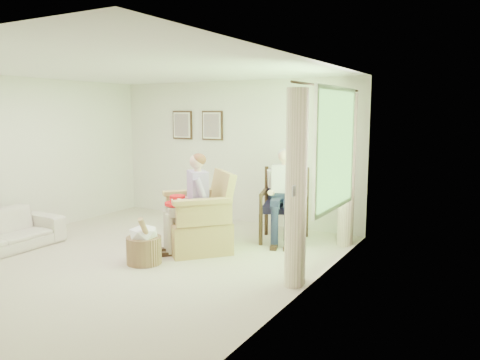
# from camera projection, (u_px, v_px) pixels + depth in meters

# --- Properties ---
(floor) EXTENTS (5.50, 5.50, 0.00)m
(floor) POSITION_uv_depth(u_px,v_px,m) (134.00, 259.00, 6.52)
(floor) COLOR #C2B29C
(floor) RESTS_ON ground
(back_wall) EXTENTS (5.00, 0.04, 2.60)m
(back_wall) POSITION_uv_depth(u_px,v_px,m) (234.00, 152.00, 8.69)
(back_wall) COLOR silver
(back_wall) RESTS_ON ground
(left_wall) EXTENTS (0.04, 5.50, 2.60)m
(left_wall) POSITION_uv_depth(u_px,v_px,m) (14.00, 158.00, 7.56)
(left_wall) COLOR silver
(left_wall) RESTS_ON ground
(right_wall) EXTENTS (0.04, 5.50, 2.60)m
(right_wall) POSITION_uv_depth(u_px,v_px,m) (303.00, 179.00, 5.10)
(right_wall) COLOR silver
(right_wall) RESTS_ON ground
(ceiling) EXTENTS (5.00, 5.50, 0.02)m
(ceiling) POSITION_uv_depth(u_px,v_px,m) (127.00, 68.00, 6.14)
(ceiling) COLOR white
(ceiling) RESTS_ON back_wall
(window) EXTENTS (0.13, 2.50, 1.63)m
(window) POSITION_uv_depth(u_px,v_px,m) (336.00, 146.00, 6.11)
(window) COLOR #2D6B23
(window) RESTS_ON right_wall
(curtain_left) EXTENTS (0.34, 0.34, 2.30)m
(curtain_left) POSITION_uv_depth(u_px,v_px,m) (296.00, 189.00, 5.39)
(curtain_left) COLOR #F2E2BD
(curtain_left) RESTS_ON ground
(curtain_right) EXTENTS (0.34, 0.34, 2.30)m
(curtain_right) POSITION_uv_depth(u_px,v_px,m) (347.00, 171.00, 7.08)
(curtain_right) COLOR #F2E2BD
(curtain_right) RESTS_ON ground
(framed_print_left) EXTENTS (0.45, 0.05, 0.55)m
(framed_print_left) POSITION_uv_depth(u_px,v_px,m) (182.00, 125.00, 9.15)
(framed_print_left) COLOR #382114
(framed_print_left) RESTS_ON back_wall
(framed_print_right) EXTENTS (0.45, 0.05, 0.55)m
(framed_print_right) POSITION_uv_depth(u_px,v_px,m) (212.00, 126.00, 8.81)
(framed_print_right) COLOR #382114
(framed_print_right) RESTS_ON back_wall
(wicker_armchair) EXTENTS (0.92, 0.91, 1.17)m
(wicker_armchair) POSITION_uv_depth(u_px,v_px,m) (199.00, 225.00, 6.92)
(wicker_armchair) COLOR tan
(wicker_armchair) RESTS_ON ground
(wood_armchair) EXTENTS (0.73, 0.68, 1.12)m
(wood_armchair) POSITION_uv_depth(u_px,v_px,m) (287.00, 202.00, 7.44)
(wood_armchair) COLOR black
(wood_armchair) RESTS_ON ground
(person_wicker) EXTENTS (0.40, 0.62, 1.41)m
(person_wicker) POSITION_uv_depth(u_px,v_px,m) (193.00, 195.00, 6.72)
(person_wicker) COLOR beige
(person_wicker) RESTS_ON ground
(person_dark) EXTENTS (0.40, 0.62, 1.44)m
(person_dark) POSITION_uv_depth(u_px,v_px,m) (283.00, 188.00, 7.25)
(person_dark) COLOR #1B203C
(person_dark) RESTS_ON ground
(red_hat) EXTENTS (0.37, 0.37, 0.14)m
(red_hat) POSITION_uv_depth(u_px,v_px,m) (178.00, 201.00, 6.71)
(red_hat) COLOR red
(red_hat) RESTS_ON person_wicker
(hatbox) EXTENTS (0.57, 0.57, 0.69)m
(hatbox) POSITION_uv_depth(u_px,v_px,m) (144.00, 244.00, 6.29)
(hatbox) COLOR tan
(hatbox) RESTS_ON ground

